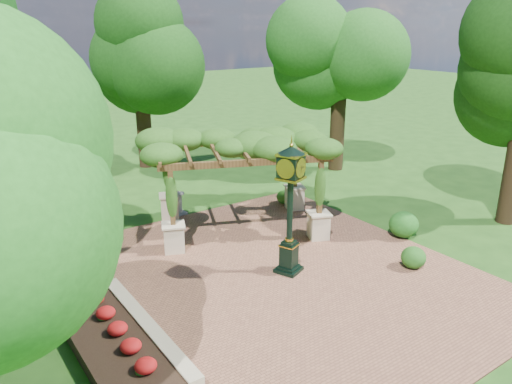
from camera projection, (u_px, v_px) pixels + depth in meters
ground at (307, 289)px, 14.10m from camera, size 120.00×120.00×0.00m
brick_plaza at (285, 274)px, 14.87m from camera, size 10.00×12.00×0.04m
border_wall at (147, 329)px, 11.92m from camera, size 0.35×5.00×0.40m
flower_bed at (110, 343)px, 11.44m from camera, size 1.50×5.00×0.36m
pedestal_clock at (290, 198)px, 14.28m from camera, size 1.01×1.01×3.94m
pergola at (240, 150)px, 17.29m from camera, size 6.67×5.52×3.61m
sundial at (179, 205)px, 19.46m from camera, size 0.53×0.53×0.89m
shrub_front at (413, 257)px, 15.14m from camera, size 0.91×0.91×0.67m
shrub_mid at (404, 224)px, 17.30m from camera, size 1.16×1.16×0.91m
shrub_back at (284, 197)px, 20.53m from camera, size 0.74×0.74×0.58m
tree_north at (139, 51)px, 24.30m from camera, size 4.43×4.43×8.47m
tree_east_far at (342, 41)px, 23.64m from camera, size 4.68×4.68×9.16m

